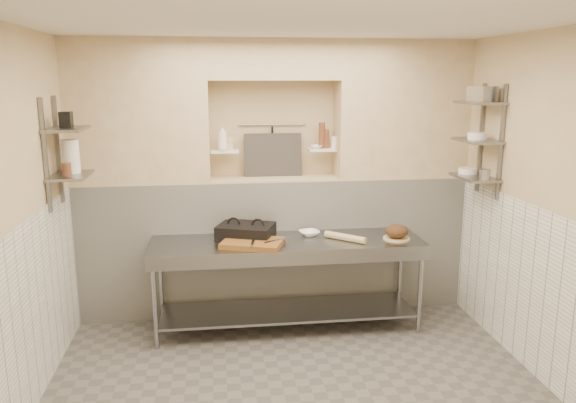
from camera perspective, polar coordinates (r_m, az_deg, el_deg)
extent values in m
cube|color=#605A55|center=(4.68, 1.09, -19.48)|extent=(4.00, 3.90, 0.10)
cube|color=silver|center=(3.99, 1.27, 18.57)|extent=(4.00, 3.90, 0.10)
cube|color=beige|center=(4.31, -26.93, -2.68)|extent=(0.10, 3.90, 2.80)
cube|color=beige|center=(4.85, 25.91, -1.03)|extent=(0.10, 3.90, 2.80)
cube|color=beige|center=(6.04, -1.67, 2.68)|extent=(4.00, 0.10, 2.80)
cube|color=beige|center=(2.26, 9.05, -14.62)|extent=(4.00, 0.10, 2.80)
cube|color=white|center=(5.96, -1.39, -4.37)|extent=(4.00, 0.40, 1.40)
cube|color=beige|center=(5.80, -1.42, 2.36)|extent=(1.30, 0.40, 0.02)
cube|color=beige|center=(5.73, -14.91, 8.79)|extent=(1.35, 0.40, 1.40)
cube|color=beige|center=(6.00, 11.39, 9.11)|extent=(1.35, 0.40, 1.40)
cube|color=beige|center=(5.71, -1.49, 14.20)|extent=(1.30, 0.40, 0.40)
cube|color=white|center=(4.51, -25.31, -11.30)|extent=(0.02, 3.90, 1.40)
cube|color=white|center=(5.01, 24.56, -8.87)|extent=(0.02, 3.90, 1.40)
cube|color=white|center=(5.72, -6.44, 5.09)|extent=(0.28, 0.16, 0.02)
cube|color=white|center=(5.83, 3.48, 5.28)|extent=(0.28, 0.16, 0.02)
cylinder|color=gray|center=(5.90, -1.63, 7.82)|extent=(0.70, 0.02, 0.02)
cylinder|color=black|center=(5.89, -1.60, 6.16)|extent=(0.02, 0.02, 0.30)
cube|color=#383330|center=(5.86, -1.54, 4.75)|extent=(0.60, 0.08, 0.45)
cube|color=slate|center=(5.39, -22.28, 4.87)|extent=(0.03, 0.03, 0.95)
cube|color=slate|center=(5.01, -23.42, 4.27)|extent=(0.03, 0.03, 0.95)
cube|color=slate|center=(5.19, -21.21, 2.47)|extent=(0.30, 0.50, 0.02)
cube|color=slate|center=(5.15, -21.56, 6.86)|extent=(0.30, 0.50, 0.03)
cube|color=slate|center=(5.81, 18.99, 6.10)|extent=(0.03, 0.03, 1.05)
cube|color=slate|center=(5.46, 20.84, 5.60)|extent=(0.03, 0.03, 1.05)
cube|color=slate|center=(5.62, 18.40, 2.34)|extent=(0.30, 0.50, 0.02)
cube|color=slate|center=(5.57, 18.64, 5.88)|extent=(0.30, 0.50, 0.02)
cube|color=slate|center=(5.55, 18.90, 9.47)|extent=(0.30, 0.50, 0.03)
cube|color=gray|center=(5.39, -0.06, -4.19)|extent=(2.60, 0.70, 0.04)
cube|color=gray|center=(5.63, -0.06, -11.03)|extent=(2.45, 0.60, 0.03)
cube|color=gray|center=(5.10, 0.42, -5.89)|extent=(2.60, 0.02, 0.12)
cylinder|color=gray|center=(5.26, -13.37, -10.18)|extent=(0.04, 0.04, 0.86)
cylinder|color=gray|center=(5.80, -12.81, -7.99)|extent=(0.04, 0.04, 0.86)
cylinder|color=gray|center=(5.57, 13.26, -8.89)|extent=(0.04, 0.04, 0.86)
cylinder|color=gray|center=(6.08, 11.34, -6.97)|extent=(0.04, 0.04, 0.86)
cube|color=black|center=(5.45, -4.29, -3.31)|extent=(0.61, 0.53, 0.09)
cube|color=black|center=(5.44, -4.30, -2.59)|extent=(0.61, 0.53, 0.05)
cube|color=brown|center=(5.23, -3.62, -4.24)|extent=(0.64, 0.54, 0.05)
cube|color=gray|center=(5.23, -1.16, -3.95)|extent=(0.26, 0.18, 0.01)
cylinder|color=gray|center=(5.15, -3.58, -4.12)|extent=(0.07, 0.27, 0.02)
imported|color=white|center=(5.55, 2.17, -3.24)|extent=(0.24, 0.24, 0.05)
cylinder|color=#D5B874|center=(5.41, 5.83, -3.63)|extent=(0.36, 0.34, 0.07)
cylinder|color=#D5B874|center=(5.53, 10.95, -3.70)|extent=(0.26, 0.26, 0.01)
ellipsoid|color=#4C2D19|center=(5.51, 10.98, -2.97)|extent=(0.22, 0.22, 0.13)
imported|color=white|center=(5.66, -6.66, 6.46)|extent=(0.11, 0.11, 0.26)
cube|color=beige|center=(5.76, -6.06, 5.92)|extent=(0.09, 0.09, 0.13)
imported|color=white|center=(5.80, 2.87, 5.57)|extent=(0.14, 0.14, 0.04)
cylinder|color=brown|center=(5.84, 3.92, 6.37)|extent=(0.05, 0.05, 0.19)
cylinder|color=brown|center=(5.84, 3.46, 6.73)|extent=(0.07, 0.07, 0.27)
cylinder|color=white|center=(5.88, 4.70, 6.03)|extent=(0.07, 0.07, 0.12)
cylinder|color=white|center=(5.23, -21.19, 4.29)|extent=(0.15, 0.15, 0.29)
cylinder|color=brown|center=(5.08, -21.56, 3.02)|extent=(0.08, 0.08, 0.11)
cube|color=black|center=(5.14, -21.62, 7.74)|extent=(0.10, 0.10, 0.13)
cylinder|color=white|center=(5.75, 17.78, 2.99)|extent=(0.18, 0.18, 0.05)
cylinder|color=gray|center=(5.43, 19.36, 2.59)|extent=(0.10, 0.10, 0.10)
cylinder|color=white|center=(5.57, 18.66, 6.34)|extent=(0.18, 0.18, 0.06)
cube|color=gray|center=(5.51, 19.14, 10.29)|extent=(0.23, 0.26, 0.14)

